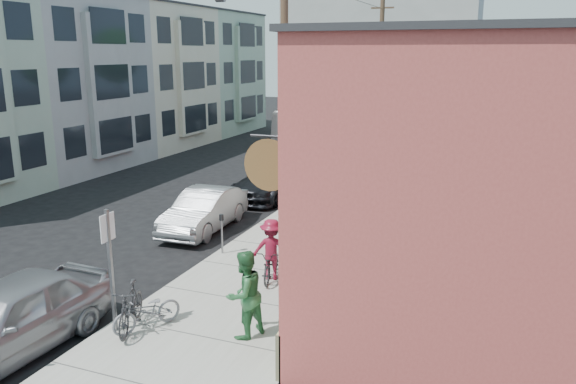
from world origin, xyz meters
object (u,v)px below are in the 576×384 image
(car_4, at_px, (345,139))
(tree_leafy_far, at_px, (397,57))
(patio_chair_a, at_px, (291,317))
(utility_pole_near, at_px, (283,74))
(tree_leafy_mid, at_px, (373,65))
(bus, at_px, (311,121))
(parked_bike_a, at_px, (131,307))
(car_0, at_px, (7,319))
(sign_post, at_px, (110,259))
(patio_chair_b, at_px, (302,298))
(parked_bike_b, at_px, (147,311))
(patron_grey, at_px, (297,278))
(car_3, at_px, (317,156))
(patron_green, at_px, (244,294))
(tree_bare, at_px, (294,152))
(parking_meter_near, at_px, (222,227))
(cyclist, at_px, (271,249))
(parking_meter_far, at_px, (309,175))
(car_1, at_px, (204,210))
(car_2, at_px, (274,179))

(car_4, bearing_deg, tree_leafy_far, 64.61)
(tree_leafy_far, distance_m, patio_chair_a, 29.14)
(utility_pole_near, height_order, tree_leafy_mid, utility_pole_near)
(bus, bearing_deg, tree_leafy_mid, -49.06)
(parked_bike_a, relative_size, car_0, 0.36)
(sign_post, relative_size, patio_chair_b, 3.18)
(tree_leafy_far, xyz_separation_m, parked_bike_b, (0.18, -29.38, -5.27))
(utility_pole_near, relative_size, patron_grey, 5.55)
(parked_bike_b, distance_m, car_3, 18.66)
(utility_pole_near, xyz_separation_m, patron_green, (2.75, -9.11, -4.28))
(patron_grey, bearing_deg, bus, -148.58)
(tree_bare, distance_m, car_4, 14.82)
(patio_chair_b, distance_m, car_4, 23.02)
(tree_leafy_far, bearing_deg, parking_meter_near, -91.29)
(parking_meter_near, xyz_separation_m, utility_pole_near, (0.14, 4.69, 4.43))
(tree_leafy_far, bearing_deg, patio_chair_a, -83.48)
(cyclist, height_order, parked_bike_a, cyclist)
(patron_grey, bearing_deg, car_3, -150.19)
(parking_meter_far, distance_m, car_3, 5.77)
(patron_green, bearing_deg, parked_bike_b, -54.26)
(parked_bike_b, bearing_deg, tree_bare, 120.55)
(parked_bike_b, bearing_deg, parking_meter_near, 127.91)
(sign_post, bearing_deg, tree_leafy_mid, 88.85)
(sign_post, bearing_deg, cyclist, 62.39)
(car_1, distance_m, car_3, 11.34)
(patio_chair_a, bearing_deg, car_1, 116.03)
(tree_leafy_far, bearing_deg, parked_bike_a, -90.33)
(bus, bearing_deg, patio_chair_b, -73.16)
(sign_post, bearing_deg, tree_leafy_far, 89.13)
(tree_leafy_mid, xyz_separation_m, patio_chair_a, (3.26, -21.18, -4.85))
(car_4, bearing_deg, sign_post, -89.54)
(tree_bare, xyz_separation_m, car_4, (-2.07, 14.57, -1.74))
(car_3, bearing_deg, sign_post, -89.34)
(tree_leafy_mid, relative_size, car_3, 1.31)
(patron_green, bearing_deg, car_3, -144.10)
(tree_bare, distance_m, parked_bike_b, 9.92)
(car_1, relative_size, car_4, 0.86)
(patron_grey, distance_m, car_3, 17.37)
(tree_bare, bearing_deg, sign_post, -92.57)
(patron_grey, bearing_deg, tree_bare, -145.85)
(car_1, xyz_separation_m, car_3, (0.45, 11.33, 0.02))
(patio_chair_b, height_order, car_1, car_1)
(parking_meter_near, distance_m, car_2, 7.73)
(patio_chair_a, bearing_deg, parked_bike_b, -179.87)
(parking_meter_far, relative_size, patio_chair_a, 1.41)
(parked_bike_a, relative_size, car_3, 0.32)
(patron_green, height_order, car_4, patron_green)
(parking_meter_near, height_order, car_1, car_1)
(car_0, relative_size, bus, 0.49)
(tree_leafy_mid, height_order, patio_chair_a, tree_leafy_mid)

